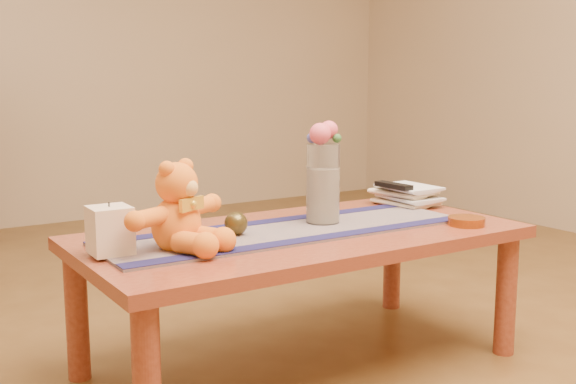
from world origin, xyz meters
TOP-DOWN VIEW (x-y plane):
  - floor at (0.00, 0.00)m, footprint 5.50×5.50m
  - wall_back at (0.00, 2.75)m, footprint 5.50×0.00m
  - coffee_table_top at (0.00, 0.00)m, footprint 1.40×0.70m
  - table_leg_fl at (-0.64, -0.29)m, footprint 0.07×0.07m
  - table_leg_fr at (0.64, -0.29)m, footprint 0.07×0.07m
  - table_leg_bl at (-0.64, 0.29)m, footprint 0.07×0.07m
  - table_leg_br at (0.64, 0.29)m, footprint 0.07×0.07m
  - persian_runner at (-0.04, 0.01)m, footprint 1.20×0.36m
  - runner_border_near at (-0.04, -0.14)m, footprint 1.20×0.07m
  - runner_border_far at (-0.04, 0.15)m, footprint 1.20×0.07m
  - teddy_bear at (-0.43, -0.02)m, footprint 0.44×0.41m
  - pillar_candle at (-0.61, 0.02)m, footprint 0.11×0.11m
  - candle_wick at (-0.61, 0.02)m, footprint 0.00×0.00m
  - glass_vase at (0.11, 0.04)m, footprint 0.11×0.11m
  - potpourri_fill at (0.11, 0.04)m, footprint 0.09×0.09m
  - rose_left at (0.09, 0.03)m, footprint 0.07×0.07m
  - rose_right at (0.14, 0.05)m, footprint 0.06×0.06m
  - blue_flower_back at (0.12, 0.08)m, footprint 0.04×0.04m
  - blue_flower_side at (0.08, 0.06)m, footprint 0.04×0.04m
  - leaf_sprig at (0.15, 0.02)m, footprint 0.03×0.03m
  - bronze_ball at (-0.22, 0.03)m, footprint 0.09×0.09m
  - book_bottom at (0.51, 0.15)m, footprint 0.19×0.24m
  - book_lower at (0.51, 0.15)m, footprint 0.17×0.23m
  - book_upper at (0.50, 0.16)m, footprint 0.20×0.25m
  - book_top at (0.51, 0.15)m, footprint 0.16×0.22m
  - tv_remote at (0.51, 0.14)m, footprint 0.05×0.16m
  - amber_dish at (0.51, -0.22)m, footprint 0.13×0.13m

SIDE VIEW (x-z plane):
  - floor at x=0.00m, z-range 0.00..0.00m
  - table_leg_fl at x=-0.64m, z-range 0.00..0.41m
  - table_leg_fr at x=0.64m, z-range 0.00..0.41m
  - table_leg_bl at x=-0.64m, z-range 0.00..0.41m
  - table_leg_br at x=0.64m, z-range 0.00..0.41m
  - coffee_table_top at x=0.00m, z-range 0.41..0.45m
  - persian_runner at x=-0.04m, z-range 0.45..0.46m
  - runner_border_near at x=-0.04m, z-range 0.46..0.46m
  - runner_border_far at x=-0.04m, z-range 0.46..0.46m
  - book_bottom at x=0.51m, z-range 0.45..0.47m
  - amber_dish at x=0.51m, z-range 0.45..0.48m
  - book_lower at x=0.51m, z-range 0.47..0.49m
  - bronze_ball at x=-0.22m, z-range 0.46..0.53m
  - book_upper at x=0.50m, z-range 0.49..0.51m
  - book_top at x=0.51m, z-range 0.51..0.53m
  - pillar_candle at x=-0.61m, z-range 0.46..0.59m
  - tv_remote at x=0.51m, z-range 0.53..0.54m
  - potpourri_fill at x=0.11m, z-range 0.46..0.64m
  - teddy_bear at x=-0.43m, z-range 0.46..0.69m
  - glass_vase at x=0.11m, z-range 0.46..0.72m
  - candle_wick at x=-0.61m, z-range 0.59..0.60m
  - leaf_sprig at x=0.15m, z-range 0.72..0.75m
  - blue_flower_side at x=0.08m, z-range 0.72..0.76m
  - blue_flower_back at x=0.12m, z-range 0.72..0.77m
  - rose_left at x=0.09m, z-range 0.72..0.79m
  - rose_right at x=0.14m, z-range 0.73..0.79m
  - wall_back at x=0.00m, z-range -1.40..4.10m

